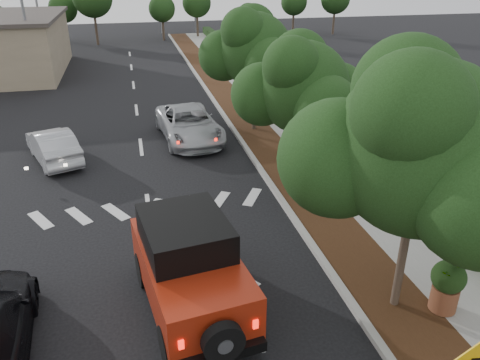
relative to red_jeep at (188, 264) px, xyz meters
name	(u,v)px	position (x,y,z in m)	size (l,w,h in m)	color
ground	(163,330)	(-0.73, -0.76, -1.20)	(120.00, 120.00, 0.00)	black
curb	(239,137)	(3.87, 11.24, -1.13)	(0.20, 70.00, 0.15)	#9E9B93
planting_strip	(259,136)	(4.87, 11.24, -1.14)	(1.80, 70.00, 0.12)	black
sidewalk	(296,133)	(6.77, 11.24, -1.14)	(2.00, 70.00, 0.12)	gray
hedge	(324,124)	(8.17, 11.24, -0.80)	(0.80, 70.00, 0.80)	black
transmission_tower	(180,33)	(5.27, 47.24, -1.20)	(7.00, 4.00, 28.00)	slate
street_tree_near	(393,307)	(4.87, -1.26, -1.20)	(3.80, 3.80, 5.92)	black
street_tree_mid	(298,186)	(4.87, 5.74, -1.20)	(3.20, 3.20, 5.32)	black
street_tree_far	(254,131)	(4.87, 12.24, -1.20)	(3.40, 3.40, 5.62)	black
light_pole_a	(37,83)	(-7.23, 25.24, -1.20)	(2.00, 0.22, 9.00)	slate
light_pole_b	(45,53)	(-8.23, 37.24, -1.20)	(2.00, 0.22, 9.00)	slate
red_jeep	(188,264)	(0.00, 0.00, 0.00)	(2.58, 4.78, 2.36)	black
silver_suv_ahead	(189,124)	(1.58, 11.75, -0.45)	(2.50, 5.43, 1.51)	#A9ABB1
silver_sedan_oncoming	(53,145)	(-4.34, 10.45, -0.51)	(1.45, 4.16, 1.37)	#B1B3BA
parked_suv	(14,74)	(-8.49, 24.78, -0.40)	(1.90, 4.73, 1.61)	#939499
terracotta_planter	(448,281)	(5.87, -1.72, -0.26)	(0.80, 0.80, 1.39)	brown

